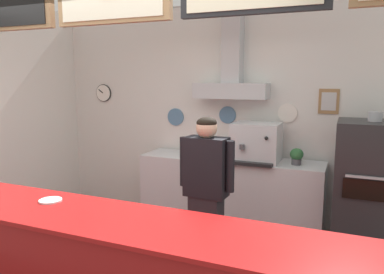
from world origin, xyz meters
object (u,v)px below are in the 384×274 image
pizza_oven (369,192)px  condiment_plate (50,200)px  potted_thyme (297,156)px  potted_sage (216,147)px  espresso_machine (256,142)px  shop_worker (206,192)px

pizza_oven → condiment_plate: size_ratio=9.37×
pizza_oven → potted_thyme: (-0.79, 0.24, 0.28)m
pizza_oven → potted_sage: bearing=171.3°
espresso_machine → potted_thyme: 0.51m
espresso_machine → potted_thyme: espresso_machine is taller
espresso_machine → potted_sage: bearing=177.1°
pizza_oven → espresso_machine: pizza_oven is taller
pizza_oven → potted_thyme: pizza_oven is taller
pizza_oven → potted_sage: pizza_oven is taller
pizza_oven → shop_worker: size_ratio=1.01×
shop_worker → espresso_machine: shop_worker is taller
pizza_oven → shop_worker: (-1.48, -0.97, 0.10)m
shop_worker → potted_thyme: bearing=-116.4°
potted_thyme → shop_worker: bearing=-119.6°
shop_worker → potted_thyme: shop_worker is taller
potted_sage → condiment_plate: bearing=-102.1°
shop_worker → potted_sage: shop_worker is taller
pizza_oven → shop_worker: 1.77m
potted_thyme → condiment_plate: (-1.54, -2.36, -0.02)m
pizza_oven → condiment_plate: 3.16m
shop_worker → potted_sage: 1.30m
shop_worker → condiment_plate: bearing=56.5°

